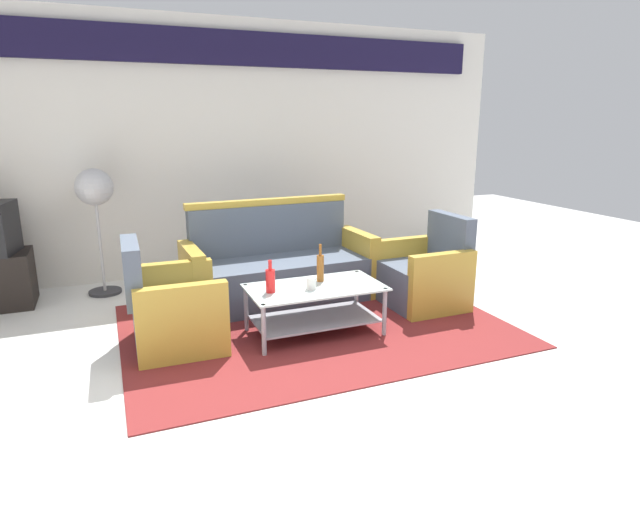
% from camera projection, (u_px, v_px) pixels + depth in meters
% --- Properties ---
extents(ground_plane, '(14.00, 14.00, 0.00)m').
position_uv_depth(ground_plane, '(358.00, 376.00, 3.68)').
color(ground_plane, white).
extents(wall_back, '(6.52, 0.19, 2.80)m').
position_uv_depth(wall_back, '(242.00, 142.00, 6.04)').
color(wall_back, silver).
rests_on(wall_back, ground).
extents(rug, '(3.16, 2.29, 0.01)m').
position_uv_depth(rug, '(315.00, 325.00, 4.56)').
color(rug, maroon).
rests_on(rug, ground).
extents(couch, '(1.82, 0.80, 0.96)m').
position_uv_depth(couch, '(279.00, 269.00, 5.13)').
color(couch, '#4C5666').
rests_on(couch, rug).
extents(armchair_left, '(0.71, 0.77, 0.85)m').
position_uv_depth(armchair_left, '(173.00, 311.00, 4.10)').
color(armchair_left, '#4C5666').
rests_on(armchair_left, rug).
extents(armchair_right, '(0.71, 0.77, 0.85)m').
position_uv_depth(armchair_right, '(424.00, 276.00, 5.01)').
color(armchair_right, '#4C5666').
rests_on(armchair_right, rug).
extents(coffee_table, '(1.10, 0.60, 0.40)m').
position_uv_depth(coffee_table, '(315.00, 303.00, 4.33)').
color(coffee_table, silver).
rests_on(coffee_table, rug).
extents(bottle_red, '(0.07, 0.07, 0.26)m').
position_uv_depth(bottle_red, '(270.00, 280.00, 4.13)').
color(bottle_red, red).
rests_on(bottle_red, coffee_table).
extents(bottle_brown, '(0.06, 0.06, 0.32)m').
position_uv_depth(bottle_brown, '(320.00, 267.00, 4.41)').
color(bottle_brown, brown).
rests_on(bottle_brown, coffee_table).
extents(cup, '(0.08, 0.08, 0.10)m').
position_uv_depth(cup, '(311.00, 283.00, 4.22)').
color(cup, silver).
rests_on(cup, coffee_table).
extents(pedestal_fan, '(0.36, 0.36, 1.27)m').
position_uv_depth(pedestal_fan, '(95.00, 195.00, 5.17)').
color(pedestal_fan, '#2D2D33').
rests_on(pedestal_fan, ground).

